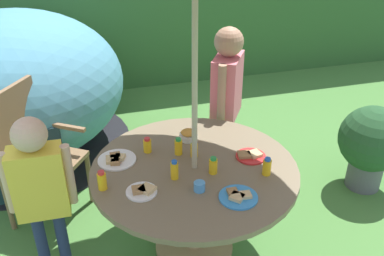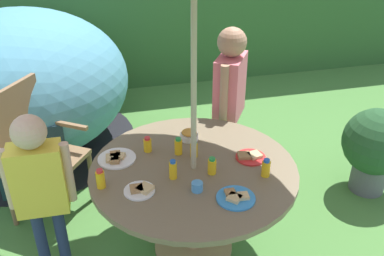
{
  "view_description": "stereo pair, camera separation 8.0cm",
  "coord_description": "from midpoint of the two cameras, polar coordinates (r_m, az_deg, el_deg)",
  "views": [
    {
      "loc": [
        -0.64,
        -2.26,
        2.36
      ],
      "look_at": [
        0.03,
        0.18,
        0.92
      ],
      "focal_mm": 40.46,
      "sensor_mm": 36.0,
      "label": 1
    },
    {
      "loc": [
        -0.57,
        -2.28,
        2.36
      ],
      "look_at": [
        0.03,
        0.18,
        0.92
      ],
      "focal_mm": 40.46,
      "sensor_mm": 36.0,
      "label": 2
    }
  ],
  "objects": [
    {
      "name": "juice_bottle_mid_right",
      "position": [
        2.71,
        -12.62,
        -6.8
      ],
      "size": [
        0.06,
        0.06,
        0.13
      ],
      "color": "yellow",
      "rests_on": "garden_table"
    },
    {
      "name": "child_in_pink_shirt",
      "position": [
        3.6,
        4.0,
        5.48
      ],
      "size": [
        0.36,
        0.41,
        1.39
      ],
      "rotation": [
        0.0,
        0.0,
        -2.13
      ],
      "color": "brown",
      "rests_on": "ground_plane"
    },
    {
      "name": "snack_bowl",
      "position": [
        3.15,
        -1.2,
        -0.94
      ],
      "size": [
        0.13,
        0.13,
        0.07
      ],
      "color": "white",
      "rests_on": "garden_table"
    },
    {
      "name": "garden_table",
      "position": [
        2.94,
        -0.47,
        -7.19
      ],
      "size": [
        1.37,
        1.37,
        0.72
      ],
      "color": "tan",
      "rests_on": "ground_plane"
    },
    {
      "name": "plate_center_front",
      "position": [
        2.98,
        6.92,
        -3.63
      ],
      "size": [
        0.2,
        0.2,
        0.03
      ],
      "color": "red",
      "rests_on": "garden_table"
    },
    {
      "name": "juice_bottle_far_right",
      "position": [
        2.73,
        -3.17,
        -5.57
      ],
      "size": [
        0.05,
        0.05,
        0.13
      ],
      "color": "yellow",
      "rests_on": "garden_table"
    },
    {
      "name": "juice_bottle_mid_left",
      "position": [
        2.97,
        -2.57,
        -2.48
      ],
      "size": [
        0.05,
        0.05,
        0.12
      ],
      "color": "yellow",
      "rests_on": "garden_table"
    },
    {
      "name": "wooden_chair",
      "position": [
        3.5,
        -21.04,
        -2.61
      ],
      "size": [
        0.67,
        0.69,
        1.09
      ],
      "rotation": [
        0.0,
        0.0,
        0.98
      ],
      "color": "brown",
      "rests_on": "ground_plane"
    },
    {
      "name": "dome_tent",
      "position": [
        4.47,
        -22.55,
        5.21
      ],
      "size": [
        2.25,
        2.25,
        1.37
      ],
      "rotation": [
        0.0,
        0.0,
        0.1
      ],
      "color": "teal",
      "rests_on": "ground_plane"
    },
    {
      "name": "juice_bottle_spot_a",
      "position": [
        3.01,
        -6.67,
        -2.29
      ],
      "size": [
        0.06,
        0.06,
        0.11
      ],
      "color": "yellow",
      "rests_on": "garden_table"
    },
    {
      "name": "juice_bottle_back_edge",
      "position": [
        2.94,
        -0.48,
        -2.88
      ],
      "size": [
        0.05,
        0.05,
        0.11
      ],
      "color": "yellow",
      "rests_on": "garden_table"
    },
    {
      "name": "cup_near",
      "position": [
        2.65,
        0.11,
        -7.72
      ],
      "size": [
        0.07,
        0.07,
        0.06
      ],
      "primitive_type": "cylinder",
      "color": "#4C99D8",
      "rests_on": "garden_table"
    },
    {
      "name": "hedge_backdrop",
      "position": [
        5.76,
        -9.41,
        15.77
      ],
      "size": [
        9.0,
        0.7,
        2.02
      ],
      "primitive_type": "cube",
      "color": "#33602D",
      "rests_on": "ground_plane"
    },
    {
      "name": "juice_bottle_far_left",
      "position": [
        2.8,
        9.04,
        -5.07
      ],
      "size": [
        0.06,
        0.06,
        0.12
      ],
      "color": "yellow",
      "rests_on": "garden_table"
    },
    {
      "name": "child_in_yellow_shirt",
      "position": [
        2.81,
        -20.25,
        -6.73
      ],
      "size": [
        0.42,
        0.21,
        1.22
      ],
      "rotation": [
        0.0,
        0.0,
        -0.02
      ],
      "color": "navy",
      "rests_on": "ground_plane"
    },
    {
      "name": "plate_near_right",
      "position": [
        2.66,
        -7.44,
        -8.22
      ],
      "size": [
        0.19,
        0.19,
        0.03
      ],
      "color": "white",
      "rests_on": "garden_table"
    },
    {
      "name": "juice_bottle_near_left",
      "position": [
        2.78,
        1.98,
        -5.0
      ],
      "size": [
        0.06,
        0.06,
        0.12
      ],
      "color": "yellow",
      "rests_on": "garden_table"
    },
    {
      "name": "plate_front_edge",
      "position": [
        2.97,
        -10.7,
        -4.08
      ],
      "size": [
        0.26,
        0.26,
        0.03
      ],
      "color": "white",
      "rests_on": "garden_table"
    },
    {
      "name": "potted_plant",
      "position": [
        3.94,
        22.06,
        -1.8
      ],
      "size": [
        0.56,
        0.56,
        0.76
      ],
      "color": "#595960",
      "rests_on": "ground_plane"
    },
    {
      "name": "ground_plane",
      "position": [
        3.34,
        -0.43,
        -15.57
      ],
      "size": [
        10.0,
        10.0,
        0.02
      ],
      "primitive_type": "cube",
      "color": "#477A38"
    },
    {
      "name": "plate_center_back",
      "position": [
        2.61,
        5.25,
        -8.98
      ],
      "size": [
        0.23,
        0.23,
        0.03
      ],
      "color": "#338CD8",
      "rests_on": "garden_table"
    }
  ]
}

